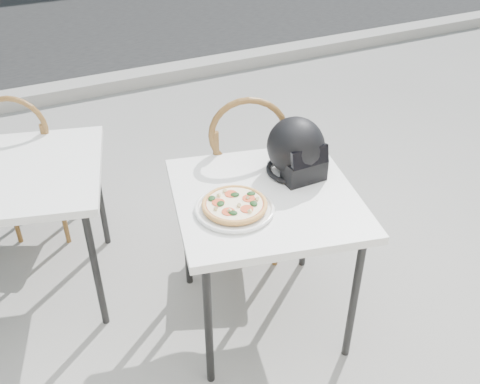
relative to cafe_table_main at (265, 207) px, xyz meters
name	(u,v)px	position (x,y,z in m)	size (l,w,h in m)	color
ground	(267,275)	(0.17, 0.25, -0.69)	(80.00, 80.00, 0.00)	gray
curb	(121,81)	(0.17, 3.25, -0.63)	(30.00, 0.25, 0.12)	gray
cafe_table_main	(265,207)	(0.00, 0.00, 0.00)	(0.96, 0.96, 0.76)	white
plate	(235,209)	(-0.18, -0.05, 0.08)	(0.41, 0.41, 0.02)	white
pizza	(235,204)	(-0.18, -0.05, 0.10)	(0.31, 0.31, 0.03)	#D99B4F
helmet	(297,150)	(0.21, 0.10, 0.19)	(0.27, 0.28, 0.27)	black
cafe_chair_main	(247,171)	(0.14, 0.46, -0.10)	(0.52, 0.52, 1.06)	brown
cafe_table_side	(18,182)	(-0.97, 0.71, -0.01)	(0.97, 0.97, 0.75)	white
cafe_chair_side	(30,159)	(-0.88, 1.19, -0.15)	(0.50, 0.50, 0.97)	brown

